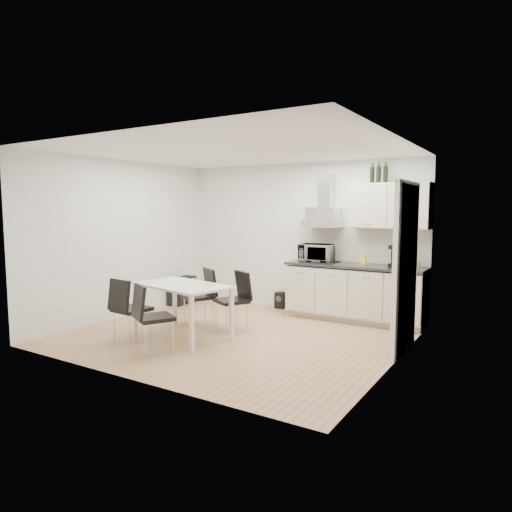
{
  "coord_description": "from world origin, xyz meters",
  "views": [
    {
      "loc": [
        3.6,
        -5.29,
        1.81
      ],
      "look_at": [
        0.03,
        0.5,
        1.1
      ],
      "focal_mm": 32.0,
      "sensor_mm": 36.0,
      "label": 1
    }
  ],
  "objects": [
    {
      "name": "ground",
      "position": [
        0.0,
        0.0,
        0.0
      ],
      "size": [
        4.5,
        4.5,
        0.0
      ],
      "primitive_type": "plane",
      "color": "tan",
      "rests_on": "ground"
    },
    {
      "name": "wall_back",
      "position": [
        0.0,
        2.0,
        1.3
      ],
      "size": [
        4.5,
        0.1,
        2.6
      ],
      "primitive_type": "cube",
      "color": "white",
      "rests_on": "ground"
    },
    {
      "name": "wall_front",
      "position": [
        0.0,
        -2.0,
        1.3
      ],
      "size": [
        4.5,
        0.1,
        2.6
      ],
      "primitive_type": "cube",
      "color": "white",
      "rests_on": "ground"
    },
    {
      "name": "wall_left",
      "position": [
        -2.25,
        0.0,
        1.3
      ],
      "size": [
        0.1,
        4.0,
        2.6
      ],
      "primitive_type": "cube",
      "color": "white",
      "rests_on": "ground"
    },
    {
      "name": "wall_right",
      "position": [
        2.25,
        0.0,
        1.3
      ],
      "size": [
        0.1,
        4.0,
        2.6
      ],
      "primitive_type": "cube",
      "color": "white",
      "rests_on": "ground"
    },
    {
      "name": "ceiling",
      "position": [
        0.0,
        0.0,
        2.6
      ],
      "size": [
        4.5,
        4.5,
        0.0
      ],
      "primitive_type": "plane",
      "color": "white",
      "rests_on": "wall_back"
    },
    {
      "name": "doorway",
      "position": [
        2.21,
        0.55,
        1.05
      ],
      "size": [
        0.08,
        1.04,
        2.1
      ],
      "primitive_type": "cube",
      "color": "white",
      "rests_on": "ground"
    },
    {
      "name": "kitchenette",
      "position": [
        1.18,
        1.73,
        0.83
      ],
      "size": [
        2.22,
        0.64,
        2.52
      ],
      "color": "beige",
      "rests_on": "ground"
    },
    {
      "name": "dining_table",
      "position": [
        -0.61,
        -0.45,
        0.67
      ],
      "size": [
        1.52,
        1.06,
        0.75
      ],
      "rotation": [
        0.0,
        0.0,
        -0.2
      ],
      "color": "white",
      "rests_on": "ground"
    },
    {
      "name": "chair_far_left",
      "position": [
        -0.8,
        0.15,
        0.44
      ],
      "size": [
        0.63,
        0.65,
        0.88
      ],
      "primitive_type": null,
      "rotation": [
        0.0,
        0.0,
        2.61
      ],
      "color": "black",
      "rests_on": "ground"
    },
    {
      "name": "chair_far_right",
      "position": [
        -0.19,
        0.16,
        0.44
      ],
      "size": [
        0.62,
        0.65,
        0.88
      ],
      "primitive_type": null,
      "rotation": [
        0.0,
        0.0,
        2.66
      ],
      "color": "black",
      "rests_on": "ground"
    },
    {
      "name": "chair_near_left",
      "position": [
        -1.02,
        -1.01,
        0.44
      ],
      "size": [
        0.49,
        0.54,
        0.88
      ],
      "primitive_type": null,
      "rotation": [
        0.0,
        0.0,
        -0.1
      ],
      "color": "black",
      "rests_on": "ground"
    },
    {
      "name": "chair_near_right",
      "position": [
        -0.41,
        -1.2,
        0.44
      ],
      "size": [
        0.63,
        0.65,
        0.88
      ],
      "primitive_type": null,
      "rotation": [
        0.0,
        0.0,
        -0.5
      ],
      "color": "black",
      "rests_on": "ground"
    },
    {
      "name": "guitar_amp",
      "position": [
        -2.1,
        1.27,
        0.25
      ],
      "size": [
        0.31,
        0.63,
        0.51
      ],
      "rotation": [
        0.0,
        0.0,
        0.08
      ],
      "color": "black",
      "rests_on": "ground"
    },
    {
      "name": "floor_speaker",
      "position": [
        -0.31,
        1.9,
        0.15
      ],
      "size": [
        0.18,
        0.16,
        0.29
      ],
      "primitive_type": "cube",
      "rotation": [
        0.0,
        0.0,
        -0.04
      ],
      "color": "black",
      "rests_on": "ground"
    }
  ]
}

